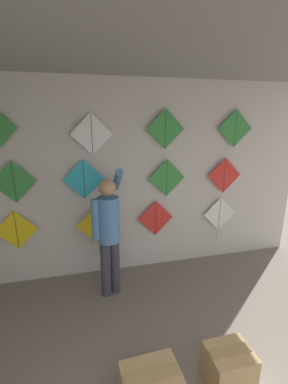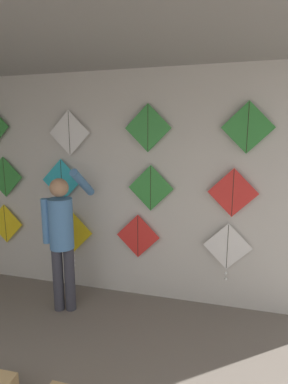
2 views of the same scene
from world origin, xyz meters
name	(u,v)px [view 1 (image 1 of 2)]	position (x,y,z in m)	size (l,w,h in m)	color
back_panel	(127,181)	(0.00, 3.62, 1.40)	(5.66, 0.06, 2.80)	beige
ceiling_slab	(172,28)	(0.00, 1.80, 2.82)	(5.66, 4.39, 0.04)	gray
shopkeeper	(109,228)	(-0.34, 3.04, 0.95)	(0.42, 0.63, 1.69)	#383842
cardboard_box_spare	(228,367)	(0.52, 1.55, 0.18)	(0.38, 0.33, 0.36)	tan
kite_0	(16,230)	(-1.53, 3.53, 0.82)	(0.55, 0.01, 0.55)	yellow
kite_1	(96,228)	(-0.47, 3.53, 0.75)	(0.55, 0.04, 0.76)	yellow
kite_2	(156,218)	(0.42, 3.53, 0.81)	(0.55, 0.01, 0.55)	red
kite_3	(219,215)	(1.50, 3.53, 0.76)	(0.55, 0.04, 0.69)	white
kite_4	(14,182)	(-1.47, 3.53, 1.49)	(0.55, 0.01, 0.55)	#338C38
kite_5	(84,179)	(-0.60, 3.53, 1.47)	(0.55, 0.01, 0.55)	#28B2C6
kite_6	(167,178)	(0.58, 3.53, 1.43)	(0.55, 0.01, 0.55)	#338C38
kite_7	(224,176)	(1.52, 3.53, 1.42)	(0.55, 0.01, 0.55)	red
kite_9	(92,134)	(-0.46, 3.53, 2.07)	(0.55, 0.01, 0.55)	white
kite_10	(165,129)	(0.55, 3.53, 2.13)	(0.55, 0.01, 0.55)	#338C38
kite_11	(235,128)	(1.64, 3.53, 2.13)	(0.55, 0.01, 0.55)	#338C38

